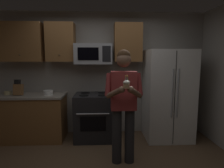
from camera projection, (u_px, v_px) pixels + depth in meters
name	position (u px, v px, depth m)	size (l,w,h in m)	color
wall_back	(101.00, 74.00, 4.10)	(4.40, 0.10, 2.60)	gray
oven_range	(94.00, 116.00, 3.82)	(0.76, 0.70, 0.93)	black
microwave	(93.00, 54.00, 3.77)	(0.74, 0.41, 0.40)	#9EA0A5
refrigerator	(168.00, 95.00, 3.79)	(0.90, 0.75, 1.80)	white
cabinet_row_upper	(65.00, 43.00, 3.76)	(2.78, 0.36, 0.76)	brown
counter_left	(29.00, 117.00, 3.78)	(1.44, 0.66, 0.92)	brown
knife_block	(18.00, 89.00, 3.64)	(0.16, 0.15, 0.32)	brown
bowl_large_white	(48.00, 93.00, 3.70)	(0.19, 0.19, 0.09)	white
bowl_small_colored	(8.00, 93.00, 3.72)	(0.14, 0.14, 0.07)	beige
person	(124.00, 101.00, 2.84)	(0.60, 0.48, 1.76)	#262628
cupcake	(126.00, 84.00, 2.47)	(0.09, 0.09, 0.17)	#A87F56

